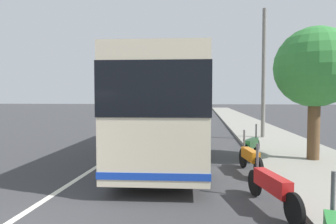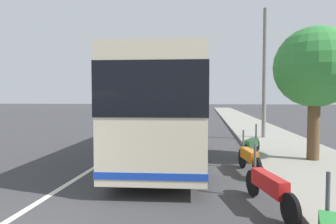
{
  "view_description": "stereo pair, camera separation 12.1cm",
  "coord_description": "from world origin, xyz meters",
  "px_view_note": "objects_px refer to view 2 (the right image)",
  "views": [
    {
      "loc": [
        -3.41,
        -3.56,
        2.31
      ],
      "look_at": [
        9.65,
        -1.96,
        1.68
      ],
      "focal_mm": 31.18,
      "sensor_mm": 36.0,
      "label": 1
    },
    {
      "loc": [
        -3.39,
        -3.68,
        2.31
      ],
      "look_at": [
        9.65,
        -1.96,
        1.68
      ],
      "focal_mm": 31.18,
      "sensor_mm": 36.0,
      "label": 2
    }
  ],
  "objects_px": {
    "motorcycle_by_tree": "(269,187)",
    "utility_pole": "(264,75)",
    "car_side_street": "(194,108)",
    "roadside_tree_mid_block": "(315,68)",
    "motorcycle_nearest_curb": "(251,146)",
    "coach_bus": "(167,105)",
    "car_behind_bus": "(176,107)",
    "motorcycle_angled": "(249,158)"
  },
  "relations": [
    {
      "from": "motorcycle_by_tree",
      "to": "utility_pole",
      "type": "relative_size",
      "value": 0.31
    },
    {
      "from": "car_side_street",
      "to": "roadside_tree_mid_block",
      "type": "xyz_separation_m",
      "value": [
        -37.09,
        -5.72,
        2.68
      ]
    },
    {
      "from": "motorcycle_by_tree",
      "to": "motorcycle_nearest_curb",
      "type": "relative_size",
      "value": 1.12
    },
    {
      "from": "motorcycle_nearest_curb",
      "to": "utility_pole",
      "type": "xyz_separation_m",
      "value": [
        5.08,
        -1.42,
        3.14
      ]
    },
    {
      "from": "coach_bus",
      "to": "car_side_street",
      "type": "xyz_separation_m",
      "value": [
        36.73,
        0.47,
        -1.37
      ]
    },
    {
      "from": "utility_pole",
      "to": "car_behind_bus",
      "type": "bearing_deg",
      "value": 13.3
    },
    {
      "from": "motorcycle_by_tree",
      "to": "motorcycle_nearest_curb",
      "type": "bearing_deg",
      "value": -18.98
    },
    {
      "from": "motorcycle_angled",
      "to": "coach_bus",
      "type": "bearing_deg",
      "value": 44.51
    },
    {
      "from": "roadside_tree_mid_block",
      "to": "car_side_street",
      "type": "bearing_deg",
      "value": 8.77
    },
    {
      "from": "motorcycle_by_tree",
      "to": "utility_pole",
      "type": "height_order",
      "value": "utility_pole"
    },
    {
      "from": "roadside_tree_mid_block",
      "to": "utility_pole",
      "type": "distance_m",
      "value": 5.88
    },
    {
      "from": "motorcycle_angled",
      "to": "roadside_tree_mid_block",
      "type": "xyz_separation_m",
      "value": [
        1.69,
        -2.44,
        2.89
      ]
    },
    {
      "from": "car_side_street",
      "to": "car_behind_bus",
      "type": "relative_size",
      "value": 0.89
    },
    {
      "from": "roadside_tree_mid_block",
      "to": "motorcycle_angled",
      "type": "bearing_deg",
      "value": 124.72
    },
    {
      "from": "motorcycle_nearest_curb",
      "to": "car_side_street",
      "type": "bearing_deg",
      "value": 31.11
    },
    {
      "from": "car_side_street",
      "to": "roadside_tree_mid_block",
      "type": "bearing_deg",
      "value": -174.52
    },
    {
      "from": "motorcycle_by_tree",
      "to": "car_side_street",
      "type": "relative_size",
      "value": 0.54
    },
    {
      "from": "motorcycle_nearest_curb",
      "to": "roadside_tree_mid_block",
      "type": "distance_m",
      "value": 3.61
    },
    {
      "from": "motorcycle_nearest_curb",
      "to": "roadside_tree_mid_block",
      "type": "xyz_separation_m",
      "value": [
        -0.77,
        -2.02,
        2.89
      ]
    },
    {
      "from": "motorcycle_by_tree",
      "to": "roadside_tree_mid_block",
      "type": "height_order",
      "value": "roadside_tree_mid_block"
    },
    {
      "from": "car_behind_bus",
      "to": "utility_pole",
      "type": "distance_m",
      "value": 37.36
    },
    {
      "from": "motorcycle_by_tree",
      "to": "car_behind_bus",
      "type": "bearing_deg",
      "value": -6.14
    },
    {
      "from": "motorcycle_angled",
      "to": "car_side_street",
      "type": "relative_size",
      "value": 0.51
    },
    {
      "from": "motorcycle_angled",
      "to": "motorcycle_nearest_curb",
      "type": "xyz_separation_m",
      "value": [
        2.46,
        -0.43,
        -0.0
      ]
    },
    {
      "from": "motorcycle_angled",
      "to": "car_side_street",
      "type": "xyz_separation_m",
      "value": [
        38.78,
        3.28,
        0.2
      ]
    },
    {
      "from": "motorcycle_by_tree",
      "to": "car_behind_bus",
      "type": "xyz_separation_m",
      "value": [
        46.7,
        6.71,
        0.25
      ]
    },
    {
      "from": "car_side_street",
      "to": "utility_pole",
      "type": "xyz_separation_m",
      "value": [
        -31.24,
        -5.13,
        2.93
      ]
    },
    {
      "from": "car_behind_bus",
      "to": "roadside_tree_mid_block",
      "type": "height_order",
      "value": "roadside_tree_mid_block"
    },
    {
      "from": "motorcycle_nearest_curb",
      "to": "car_behind_bus",
      "type": "relative_size",
      "value": 0.43
    },
    {
      "from": "motorcycle_angled",
      "to": "utility_pole",
      "type": "bearing_deg",
      "value": -23.11
    },
    {
      "from": "roadside_tree_mid_block",
      "to": "motorcycle_by_tree",
      "type": "bearing_deg",
      "value": 151.96
    },
    {
      "from": "motorcycle_by_tree",
      "to": "roadside_tree_mid_block",
      "type": "bearing_deg",
      "value": -42.36
    },
    {
      "from": "motorcycle_by_tree",
      "to": "motorcycle_nearest_curb",
      "type": "distance_m",
      "value": 5.4
    },
    {
      "from": "roadside_tree_mid_block",
      "to": "utility_pole",
      "type": "relative_size",
      "value": 0.67
    },
    {
      "from": "motorcycle_by_tree",
      "to": "car_behind_bus",
      "type": "relative_size",
      "value": 0.48
    },
    {
      "from": "coach_bus",
      "to": "motorcycle_nearest_curb",
      "type": "distance_m",
      "value": 3.62
    },
    {
      "from": "motorcycle_by_tree",
      "to": "car_side_street",
      "type": "distance_m",
      "value": 41.82
    },
    {
      "from": "coach_bus",
      "to": "motorcycle_nearest_curb",
      "type": "height_order",
      "value": "coach_bus"
    },
    {
      "from": "motorcycle_nearest_curb",
      "to": "motorcycle_by_tree",
      "type": "bearing_deg",
      "value": -159.38
    },
    {
      "from": "coach_bus",
      "to": "roadside_tree_mid_block",
      "type": "distance_m",
      "value": 5.42
    },
    {
      "from": "motorcycle_angled",
      "to": "roadside_tree_mid_block",
      "type": "relative_size",
      "value": 0.44
    },
    {
      "from": "coach_bus",
      "to": "motorcycle_angled",
      "type": "height_order",
      "value": "coach_bus"
    }
  ]
}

